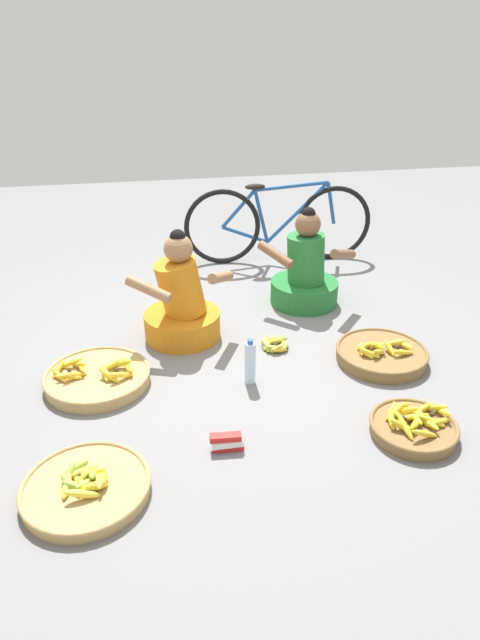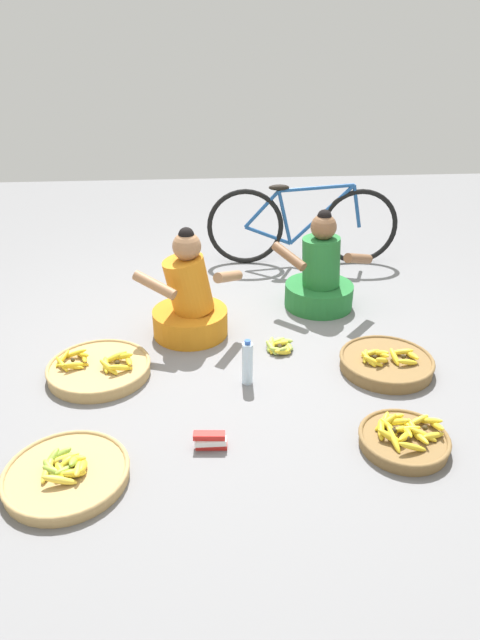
# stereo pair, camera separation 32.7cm
# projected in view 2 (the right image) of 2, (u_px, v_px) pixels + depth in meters

# --- Properties ---
(ground_plane) EXTENTS (10.00, 10.00, 0.00)m
(ground_plane) POSITION_uv_depth(u_px,v_px,m) (238.00, 353.00, 3.61)
(ground_plane) COLOR slate
(vendor_woman_front) EXTENTS (0.74, 0.52, 0.77)m
(vendor_woman_front) POSITION_uv_depth(u_px,v_px,m) (190.00, 302.00, 3.74)
(vendor_woman_front) COLOR orange
(vendor_woman_front) RESTS_ON ground
(vendor_woman_behind) EXTENTS (0.75, 0.53, 0.76)m
(vendor_woman_behind) POSITION_uv_depth(u_px,v_px,m) (320.00, 277.00, 4.13)
(vendor_woman_behind) COLOR #237233
(vendor_woman_behind) RESTS_ON ground
(bicycle_leaning) EXTENTS (1.70, 0.18, 0.73)m
(bicycle_leaning) POSITION_uv_depth(u_px,v_px,m) (302.00, 225.00, 4.88)
(bicycle_leaning) COLOR black
(bicycle_leaning) RESTS_ON ground
(banana_basket_back_left) EXTENTS (0.46, 0.46, 0.14)m
(banana_basket_back_left) POSITION_uv_depth(u_px,v_px,m) (404.00, 438.00, 2.77)
(banana_basket_back_left) COLOR brown
(banana_basket_back_left) RESTS_ON ground
(banana_basket_front_center) EXTENTS (0.59, 0.59, 0.13)m
(banana_basket_front_center) POSITION_uv_depth(u_px,v_px,m) (66.00, 473.00, 2.56)
(banana_basket_front_center) COLOR tan
(banana_basket_front_center) RESTS_ON ground
(banana_basket_mid_right) EXTENTS (0.58, 0.58, 0.15)m
(banana_basket_mid_right) POSITION_uv_depth(u_px,v_px,m) (386.00, 362.00, 3.41)
(banana_basket_mid_right) COLOR brown
(banana_basket_mid_right) RESTS_ON ground
(banana_basket_front_right) EXTENTS (0.63, 0.63, 0.15)m
(banana_basket_front_right) POSITION_uv_depth(u_px,v_px,m) (99.00, 368.00, 3.36)
(banana_basket_front_right) COLOR tan
(banana_basket_front_right) RESTS_ON ground
(loose_bananas_near_bicycle) EXTENTS (0.21, 0.21, 0.08)m
(loose_bananas_near_bicycle) POSITION_uv_depth(u_px,v_px,m) (280.00, 347.00, 3.63)
(loose_bananas_near_bicycle) COLOR yellow
(loose_bananas_near_bicycle) RESTS_ON ground
(water_bottle) EXTENTS (0.07, 0.07, 0.29)m
(water_bottle) POSITION_uv_depth(u_px,v_px,m) (247.00, 363.00, 3.24)
(water_bottle) COLOR silver
(water_bottle) RESTS_ON ground
(packet_carton_stack) EXTENTS (0.17, 0.07, 0.09)m
(packet_carton_stack) POSITION_uv_depth(u_px,v_px,m) (210.00, 441.00, 2.76)
(packet_carton_stack) COLOR red
(packet_carton_stack) RESTS_ON ground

